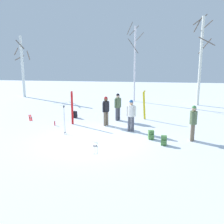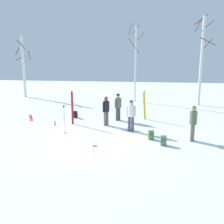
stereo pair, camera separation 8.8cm
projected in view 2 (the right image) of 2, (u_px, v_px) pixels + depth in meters
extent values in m
plane|color=white|center=(92.00, 140.00, 12.10)|extent=(60.00, 60.00, 0.00)
cylinder|color=#4C4C56|center=(117.00, 114.00, 15.83)|extent=(0.16, 0.16, 0.82)
cylinder|color=#4C4C56|center=(119.00, 114.00, 15.93)|extent=(0.16, 0.16, 0.82)
cylinder|color=#566B47|center=(118.00, 103.00, 15.73)|extent=(0.34, 0.34, 0.62)
sphere|color=beige|center=(118.00, 96.00, 15.64)|extent=(0.22, 0.22, 0.22)
sphere|color=black|center=(118.00, 95.00, 15.63)|extent=(0.21, 0.21, 0.21)
cylinder|color=#566B47|center=(115.00, 103.00, 15.61)|extent=(0.10, 0.10, 0.56)
cylinder|color=#566B47|center=(121.00, 103.00, 15.86)|extent=(0.10, 0.10, 0.56)
cylinder|color=#72604C|center=(193.00, 132.00, 12.02)|extent=(0.16, 0.16, 0.82)
cylinder|color=#72604C|center=(192.00, 133.00, 11.87)|extent=(0.16, 0.16, 0.82)
cylinder|color=#566B47|center=(193.00, 118.00, 11.80)|extent=(0.34, 0.34, 0.62)
sphere|color=tan|center=(194.00, 109.00, 11.71)|extent=(0.22, 0.22, 0.22)
sphere|color=#4C8C4C|center=(194.00, 108.00, 11.69)|extent=(0.21, 0.21, 0.21)
cylinder|color=#566B47|center=(194.00, 117.00, 11.98)|extent=(0.10, 0.10, 0.56)
cylinder|color=#566B47|center=(192.00, 119.00, 11.62)|extent=(0.10, 0.10, 0.56)
cylinder|color=#72604C|center=(105.00, 119.00, 14.62)|extent=(0.16, 0.16, 0.82)
cylinder|color=#72604C|center=(107.00, 118.00, 14.74)|extent=(0.16, 0.16, 0.82)
cylinder|color=black|center=(106.00, 106.00, 14.53)|extent=(0.34, 0.34, 0.62)
sphere|color=brown|center=(106.00, 99.00, 14.44)|extent=(0.22, 0.22, 0.22)
sphere|color=#B22626|center=(106.00, 98.00, 14.43)|extent=(0.21, 0.21, 0.21)
cylinder|color=black|center=(103.00, 107.00, 14.38)|extent=(0.10, 0.10, 0.56)
cylinder|color=black|center=(109.00, 106.00, 14.68)|extent=(0.10, 0.10, 0.56)
cylinder|color=#4C4C56|center=(129.00, 124.00, 13.54)|extent=(0.16, 0.16, 0.82)
cylinder|color=#4C4C56|center=(133.00, 124.00, 13.51)|extent=(0.16, 0.16, 0.82)
cylinder|color=silver|center=(131.00, 111.00, 13.37)|extent=(0.34, 0.34, 0.62)
sphere|color=tan|center=(131.00, 103.00, 13.28)|extent=(0.22, 0.22, 0.22)
sphere|color=#265999|center=(131.00, 102.00, 13.27)|extent=(0.21, 0.21, 0.21)
cylinder|color=silver|center=(127.00, 111.00, 13.42)|extent=(0.10, 0.10, 0.56)
cylinder|color=silver|center=(135.00, 111.00, 13.33)|extent=(0.10, 0.10, 0.56)
cube|color=red|center=(72.00, 109.00, 14.89)|extent=(0.07, 0.06, 1.89)
cube|color=red|center=(71.00, 92.00, 14.68)|extent=(0.05, 0.05, 0.10)
cube|color=red|center=(73.00, 108.00, 14.92)|extent=(0.07, 0.06, 1.89)
cube|color=red|center=(72.00, 92.00, 14.71)|extent=(0.05, 0.05, 0.10)
cube|color=yellow|center=(145.00, 106.00, 16.07)|extent=(0.18, 0.06, 1.77)
cube|color=yellow|center=(145.00, 91.00, 15.87)|extent=(0.06, 0.03, 0.10)
cube|color=yellow|center=(144.00, 106.00, 16.06)|extent=(0.18, 0.06, 1.77)
cube|color=yellow|center=(144.00, 91.00, 15.87)|extent=(0.06, 0.03, 0.10)
cube|color=red|center=(30.00, 118.00, 16.64)|extent=(0.95, 1.69, 0.02)
cube|color=#333338|center=(30.00, 117.00, 16.59)|extent=(0.11, 0.14, 0.03)
cube|color=red|center=(32.00, 118.00, 16.68)|extent=(0.95, 1.69, 0.02)
cube|color=#333338|center=(32.00, 117.00, 16.63)|extent=(0.11, 0.14, 0.03)
cube|color=white|center=(96.00, 147.00, 11.21)|extent=(0.44, 1.67, 0.02)
cube|color=#333338|center=(96.00, 146.00, 11.26)|extent=(0.09, 0.13, 0.03)
cube|color=white|center=(94.00, 147.00, 11.21)|extent=(0.44, 1.67, 0.02)
cube|color=#333338|center=(94.00, 146.00, 11.25)|extent=(0.09, 0.13, 0.03)
cylinder|color=#B2B2BC|center=(65.00, 121.00, 13.04)|extent=(0.02, 0.10, 1.40)
cylinder|color=black|center=(64.00, 106.00, 12.88)|extent=(0.04, 0.04, 0.10)
cylinder|color=black|center=(65.00, 132.00, 13.18)|extent=(0.07, 0.07, 0.01)
cylinder|color=#B2B2BC|center=(64.00, 121.00, 12.94)|extent=(0.02, 0.10, 1.40)
cylinder|color=black|center=(63.00, 107.00, 12.78)|extent=(0.04, 0.04, 0.10)
cylinder|color=black|center=(65.00, 133.00, 13.07)|extent=(0.07, 0.07, 0.01)
cube|color=#4C7F3F|center=(151.00, 135.00, 12.23)|extent=(0.30, 0.25, 0.44)
cube|color=#4C7F3F|center=(151.00, 137.00, 12.11)|extent=(0.20, 0.10, 0.20)
cube|color=black|center=(149.00, 134.00, 12.33)|extent=(0.04, 0.03, 0.37)
cube|color=black|center=(152.00, 134.00, 12.34)|extent=(0.04, 0.03, 0.37)
cube|color=black|center=(75.00, 114.00, 16.63)|extent=(0.32, 0.29, 0.44)
cube|color=black|center=(76.00, 115.00, 16.75)|extent=(0.20, 0.13, 0.20)
cube|color=black|center=(75.00, 115.00, 16.50)|extent=(0.04, 0.04, 0.37)
cube|color=black|center=(73.00, 115.00, 16.57)|extent=(0.04, 0.04, 0.37)
cube|color=#4C7F3F|center=(164.00, 140.00, 11.40)|extent=(0.27, 0.21, 0.44)
cube|color=#4C7F3F|center=(163.00, 143.00, 11.29)|extent=(0.20, 0.07, 0.20)
cube|color=black|center=(162.00, 140.00, 11.52)|extent=(0.04, 0.03, 0.37)
cube|color=black|center=(165.00, 140.00, 11.49)|extent=(0.04, 0.03, 0.37)
cylinder|color=red|center=(55.00, 123.00, 14.74)|extent=(0.07, 0.07, 0.25)
cylinder|color=black|center=(55.00, 121.00, 14.72)|extent=(0.04, 0.04, 0.02)
cylinder|color=silver|center=(24.00, 67.00, 25.00)|extent=(0.25, 0.25, 5.98)
cylinder|color=brown|center=(29.00, 56.00, 24.86)|extent=(0.48, 1.29, 0.89)
cylinder|color=brown|center=(21.00, 44.00, 24.20)|extent=(0.78, 0.27, 0.87)
cylinder|color=brown|center=(21.00, 58.00, 25.14)|extent=(0.64, 0.86, 0.52)
cylinder|color=brown|center=(17.00, 51.00, 24.69)|extent=(0.23, 1.06, 0.74)
cylinder|color=silver|center=(135.00, 65.00, 22.21)|extent=(0.14, 0.14, 6.54)
cylinder|color=brown|center=(131.00, 28.00, 21.82)|extent=(0.45, 1.04, 1.17)
cylinder|color=brown|center=(134.00, 46.00, 21.46)|extent=(0.95, 0.36, 1.27)
cylinder|color=brown|center=(140.00, 38.00, 22.08)|extent=(0.88, 0.65, 0.85)
cylinder|color=brown|center=(135.00, 31.00, 22.00)|extent=(0.84, 0.33, 0.87)
cylinder|color=silver|center=(201.00, 62.00, 20.33)|extent=(0.22, 0.22, 7.08)
cylinder|color=brown|center=(208.00, 26.00, 20.03)|extent=(0.79, 0.77, 0.78)
cylinder|color=brown|center=(206.00, 46.00, 20.40)|extent=(0.87, 0.75, 1.21)
cylinder|color=brown|center=(199.00, 25.00, 20.08)|extent=(0.75, 0.78, 1.23)
cylinder|color=brown|center=(208.00, 41.00, 19.32)|extent=(1.39, 0.56, 0.67)
cylinder|color=brown|center=(201.00, 20.00, 20.18)|extent=(1.16, 0.39, 0.89)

